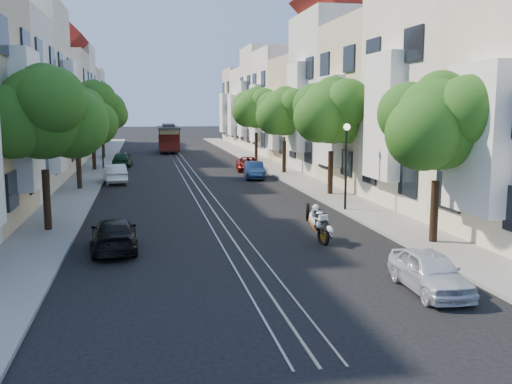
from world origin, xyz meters
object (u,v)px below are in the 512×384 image
tree_w_c (93,107)px  cable_car (169,137)px  parked_car_w_mid (115,173)px  tree_w_d (102,112)px  parked_car_e_near (430,271)px  sportbike_rider (317,221)px  lamp_east (346,154)px  parked_car_w_far (123,159)px  parked_car_w_near (114,235)px  tree_w_b (78,118)px  tree_e_a (440,126)px  tree_w_a (44,116)px  tree_e_d (257,109)px  parked_car_e_mid (254,170)px  parked_car_e_far (248,164)px  tree_e_b (333,113)px  lamp_west (102,137)px

tree_w_c → cable_car: size_ratio=0.94×
parked_car_w_mid → tree_w_c: bearing=-84.2°
tree_w_d → cable_car: 9.92m
parked_car_e_near → sportbike_rider: bearing=104.3°
lamp_east → parked_car_w_far: size_ratio=1.10×
tree_w_c → parked_car_w_near: 27.09m
parked_car_w_near → parked_car_w_far: bearing=-91.5°
tree_w_b → cable_car: tree_w_b is taller
tree_e_a → tree_w_b: bearing=130.3°
cable_car → parked_car_e_near: 51.00m
tree_w_a → sportbike_rider: tree_w_a is taller
tree_w_b → tree_e_d: bearing=49.7°
cable_car → parked_car_e_near: (4.90, -50.75, -1.13)m
tree_w_b → tree_w_d: 22.00m
parked_car_e_mid → parked_car_e_far: size_ratio=0.92×
tree_w_c → tree_w_a: bearing=-90.0°
tree_w_d → parked_car_e_far: size_ratio=1.65×
tree_e_b → tree_w_b: tree_e_b is taller
sportbike_rider → parked_car_e_mid: 19.43m
lamp_east → tree_w_b: bearing=143.4°
tree_w_c → parked_car_e_mid: (11.54, -7.37, -4.47)m
tree_w_a → parked_car_e_mid: (11.54, 15.63, -4.13)m
tree_w_d → parked_car_e_near: bearing=-75.3°
tree_w_d → tree_e_b: bearing=-61.9°
tree_w_b → tree_w_d: size_ratio=0.96×
parked_car_e_far → parked_car_w_far: (-9.99, 5.13, 0.10)m
tree_e_d → parked_car_w_mid: (-12.51, -13.87, -4.23)m
tree_w_c → parked_car_w_far: bearing=53.3°
tree_w_d → lamp_west: size_ratio=1.57×
lamp_west → tree_e_b: bearing=-43.8°
tree_w_c → lamp_west: bearing=-74.2°
parked_car_e_mid → tree_w_a: bearing=-120.1°
parked_car_w_near → parked_car_e_mid: bearing=-117.4°
tree_e_d → lamp_east: (-0.96, -26.98, -2.02)m
tree_e_b → cable_car: size_ratio=0.89×
tree_w_b → parked_car_w_far: 14.41m
tree_w_a → tree_w_c: 23.00m
lamp_east → parked_car_w_near: (-10.70, -5.60, -2.28)m
tree_e_a → tree_e_d: (0.00, 34.00, 0.47)m
parked_car_e_far → tree_e_d: bearing=80.9°
tree_e_d → cable_car: 14.45m
tree_w_a → cable_car: size_ratio=0.89×
cable_car → tree_e_b: bearing=-76.3°
tree_e_b → parked_car_e_mid: tree_e_b is taller
tree_e_d → lamp_west: bearing=-146.5°
tree_e_b → lamp_east: (-0.96, -4.98, -1.89)m
lamp_east → parked_car_w_far: lamp_east is taller
parked_car_e_near → parked_car_w_near: size_ratio=0.86×
tree_w_b → parked_car_w_far: size_ratio=1.65×
tree_e_a → lamp_east: 7.26m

